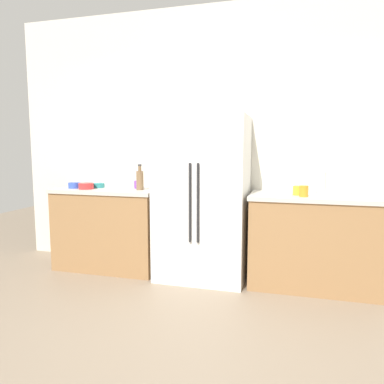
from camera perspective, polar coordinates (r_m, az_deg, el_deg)
The scene contains 14 objects.
ground_plane at distance 2.85m, azimuth -0.50°, elevation -22.26°, with size 10.56×10.56×0.00m, color gray.
kitchen_back_panel at distance 4.16m, azimuth 6.06°, elevation 8.17°, with size 5.28×0.10×2.96m, color silver.
counter_left at distance 4.33m, azimuth -12.69°, elevation -5.52°, with size 1.22×0.66×0.93m.
counter_right at distance 3.84m, azimuth 18.78°, elevation -7.32°, with size 1.28×0.66×0.93m.
refrigerator at distance 3.83m, azimuth 1.71°, elevation -0.98°, with size 0.93×0.71×1.72m.
toaster at distance 3.84m, azimuth 22.00°, elevation 1.22°, with size 0.23×0.14×0.22m, color silver.
bottle_a at distance 4.02m, azimuth -8.23°, elevation 1.96°, with size 0.08×0.08×0.28m.
cup_a at distance 3.69m, azimuth 16.36°, elevation 0.23°, with size 0.10×0.10×0.09m, color yellow.
cup_b at distance 4.18m, azimuth -8.58°, elevation 1.19°, with size 0.08×0.08×0.09m, color purple.
cup_c at distance 3.81m, azimuth 18.57°, elevation 0.31°, with size 0.08×0.08×0.08m, color white.
cup_d at distance 3.58m, azimuth 17.24°, elevation 0.13°, with size 0.08×0.08×0.11m, color orange.
bowl_a at distance 4.36m, azimuth -14.62°, elevation 1.03°, with size 0.15×0.15×0.05m, color teal.
bowl_b at distance 4.23m, azimuth -16.37°, elevation 0.91°, with size 0.17×0.17×0.07m, color red.
bowl_c at distance 4.38m, azimuth -18.06°, elevation 1.01°, with size 0.14×0.14×0.06m, color blue.
Camera 1 is at (0.69, -2.39, 1.39)m, focal length 33.77 mm.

